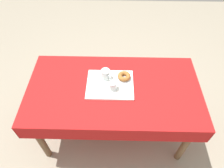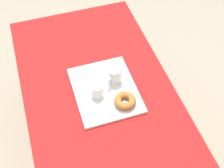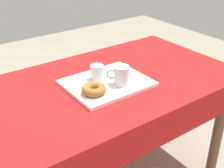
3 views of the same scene
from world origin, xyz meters
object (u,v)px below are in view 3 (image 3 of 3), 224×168
(sugar_donut_left, at_px, (94,89))
(serving_tray, at_px, (107,83))
(donut_plate_left, at_px, (94,93))
(dining_table, at_px, (98,100))
(teaspoon_near, at_px, (113,71))
(water_glass_near, at_px, (97,73))
(tea_mug_left, at_px, (121,76))

(sugar_donut_left, bearing_deg, serving_tray, -150.25)
(donut_plate_left, distance_m, sugar_donut_left, 0.02)
(dining_table, relative_size, sugar_donut_left, 13.27)
(dining_table, height_order, teaspoon_near, teaspoon_near)
(water_glass_near, height_order, donut_plate_left, water_glass_near)
(tea_mug_left, bearing_deg, serving_tray, -59.02)
(serving_tray, relative_size, teaspoon_near, 3.34)
(tea_mug_left, xyz_separation_m, sugar_donut_left, (0.17, 0.00, -0.02))
(teaspoon_near, bearing_deg, tea_mug_left, -127.31)
(serving_tray, distance_m, tea_mug_left, 0.10)
(serving_tray, bearing_deg, water_glass_near, -63.95)
(tea_mug_left, xyz_separation_m, teaspoon_near, (-0.06, -0.15, -0.04))
(water_glass_near, relative_size, sugar_donut_left, 0.69)
(serving_tray, bearing_deg, sugar_donut_left, 29.75)
(dining_table, xyz_separation_m, donut_plate_left, (0.09, 0.11, 0.12))
(dining_table, height_order, water_glass_near, water_glass_near)
(serving_tray, xyz_separation_m, donut_plate_left, (0.12, 0.07, 0.01))
(tea_mug_left, height_order, water_glass_near, tea_mug_left)
(tea_mug_left, height_order, teaspoon_near, tea_mug_left)
(serving_tray, xyz_separation_m, tea_mug_left, (-0.04, 0.07, 0.06))
(dining_table, xyz_separation_m, sugar_donut_left, (0.09, 0.11, 0.14))
(serving_tray, relative_size, sugar_donut_left, 3.56)
(serving_tray, distance_m, sugar_donut_left, 0.15)
(water_glass_near, bearing_deg, dining_table, 65.99)
(serving_tray, bearing_deg, donut_plate_left, 29.75)
(sugar_donut_left, height_order, teaspoon_near, sugar_donut_left)
(serving_tray, bearing_deg, dining_table, -45.94)
(serving_tray, xyz_separation_m, sugar_donut_left, (0.12, 0.07, 0.04))
(dining_table, distance_m, donut_plate_left, 0.18)
(dining_table, bearing_deg, donut_plate_left, 49.10)
(water_glass_near, bearing_deg, serving_tray, 116.05)
(donut_plate_left, bearing_deg, teaspoon_near, -145.51)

